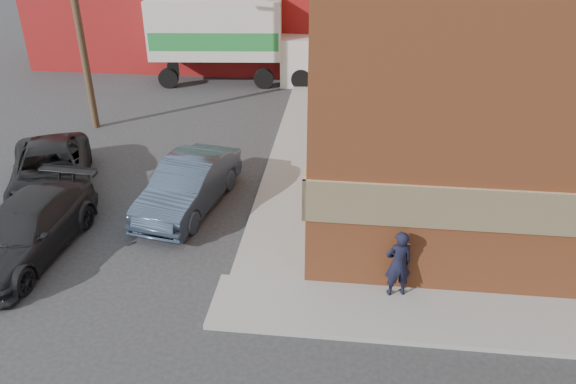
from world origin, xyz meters
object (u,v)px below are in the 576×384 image
(warehouse, at_px, (199,3))
(box_truck, at_px, (233,35))
(suv_b, at_px, (26,230))
(utility_pole, at_px, (75,1))
(sedan, at_px, (189,185))
(man, at_px, (398,264))
(suv_a, at_px, (51,170))
(brick_building, at_px, (545,13))

(warehouse, xyz_separation_m, box_truck, (2.76, -4.57, -0.56))
(suv_b, bearing_deg, utility_pole, 106.58)
(warehouse, xyz_separation_m, suv_b, (0.40, -19.50, -2.11))
(sedan, height_order, suv_b, sedan)
(man, relative_size, box_truck, 0.20)
(utility_pole, bearing_deg, box_truck, 56.47)
(suv_a, xyz_separation_m, box_truck, (3.37, 11.62, 1.56))
(brick_building, bearing_deg, suv_a, -161.05)
(warehouse, bearing_deg, box_truck, -58.91)
(sedan, height_order, box_truck, box_truck)
(man, relative_size, suv_a, 0.33)
(suv_a, bearing_deg, brick_building, -5.65)
(suv_b, height_order, box_truck, box_truck)
(box_truck, bearing_deg, suv_b, -104.70)
(utility_pole, relative_size, box_truck, 1.11)
(man, bearing_deg, utility_pole, -54.56)
(utility_pole, bearing_deg, suv_b, -77.40)
(man, height_order, suv_a, man)
(man, bearing_deg, box_truck, -81.18)
(brick_building, xyz_separation_m, man, (-4.90, -9.25, -3.74))
(sedan, bearing_deg, man, -21.15)
(utility_pole, relative_size, sedan, 2.01)
(man, xyz_separation_m, suv_a, (-10.21, 4.06, -0.26))
(man, bearing_deg, brick_building, -132.66)
(brick_building, bearing_deg, sedan, -151.71)
(sedan, xyz_separation_m, suv_b, (-3.45, -2.77, -0.04))
(warehouse, xyz_separation_m, utility_pole, (-1.50, -11.00, 1.93))
(man, height_order, suv_b, man)
(brick_building, distance_m, suv_b, 16.93)
(suv_a, bearing_deg, utility_pole, 75.10)
(suv_b, bearing_deg, sedan, 42.71)
(man, height_order, box_truck, box_truck)
(sedan, bearing_deg, brick_building, 38.58)
(warehouse, distance_m, utility_pole, 11.27)
(brick_building, height_order, utility_pole, brick_building)
(suv_b, bearing_deg, box_truck, 85.00)
(utility_pole, relative_size, suv_a, 1.81)
(sedan, bearing_deg, box_truck, 105.43)
(brick_building, xyz_separation_m, box_truck, (-11.74, 6.43, -2.43))
(utility_pole, xyz_separation_m, suv_b, (1.90, -8.50, -4.05))
(sedan, relative_size, suv_a, 0.90)
(utility_pole, xyz_separation_m, suv_a, (0.89, -5.19, -4.06))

